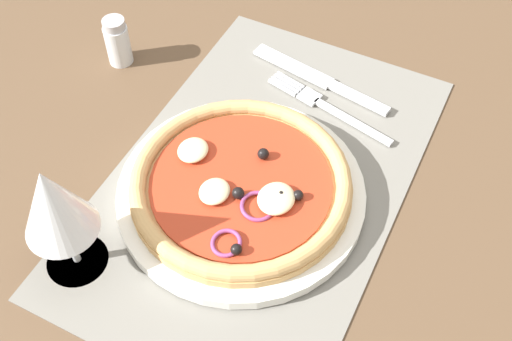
# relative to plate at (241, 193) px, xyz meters

# --- Properties ---
(ground_plane) EXTENTS (1.90, 1.40, 0.02)m
(ground_plane) POSITION_rel_plate_xyz_m (0.03, -0.01, -0.02)
(ground_plane) COLOR brown
(placemat) EXTENTS (0.50, 0.31, 0.00)m
(placemat) POSITION_rel_plate_xyz_m (0.03, -0.01, -0.01)
(placemat) COLOR slate
(placemat) RESTS_ON ground_plane
(plate) EXTENTS (0.27, 0.27, 0.01)m
(plate) POSITION_rel_plate_xyz_m (0.00, 0.00, 0.00)
(plate) COLOR silver
(plate) RESTS_ON placemat
(pizza) EXTENTS (0.24, 0.24, 0.03)m
(pizza) POSITION_rel_plate_xyz_m (-0.00, -0.00, 0.02)
(pizza) COLOR tan
(pizza) RESTS_ON plate
(fork) EXTENTS (0.06, 0.18, 0.00)m
(fork) POSITION_rel_plate_xyz_m (0.17, -0.03, -0.00)
(fork) COLOR silver
(fork) RESTS_ON placemat
(knife) EXTENTS (0.05, 0.20, 0.01)m
(knife) POSITION_rel_plate_xyz_m (0.21, -0.00, -0.00)
(knife) COLOR silver
(knife) RESTS_ON placemat
(wine_glass) EXTENTS (0.07, 0.07, 0.15)m
(wine_glass) POSITION_rel_plate_xyz_m (-0.15, 0.12, 0.09)
(wine_glass) COLOR silver
(wine_glass) RESTS_ON ground_plane
(pepper_shaker) EXTENTS (0.03, 0.03, 0.07)m
(pepper_shaker) POSITION_rel_plate_xyz_m (0.13, 0.25, 0.02)
(pepper_shaker) COLOR silver
(pepper_shaker) RESTS_ON ground_plane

